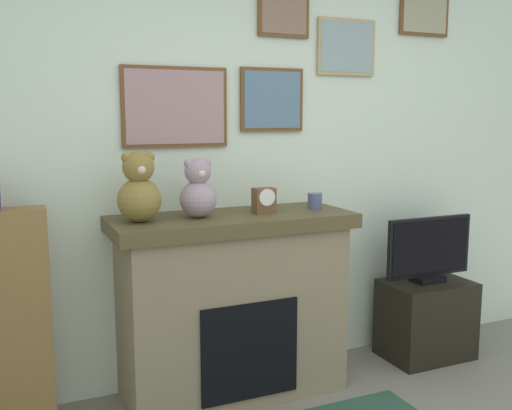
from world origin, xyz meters
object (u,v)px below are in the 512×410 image
tv_stand (426,319)px  teddy_bear_cream (139,190)px  candle_jar (315,201)px  fireplace (232,304)px  television (429,250)px  teddy_bear_grey (198,191)px  mantel_clock (264,200)px  bookshelf (8,318)px

tv_stand → teddy_bear_cream: (-1.90, 0.02, 0.96)m
candle_jar → teddy_bear_cream: size_ratio=0.26×
fireplace → television: (1.37, -0.04, 0.19)m
fireplace → teddy_bear_grey: 0.70m
tv_stand → teddy_bear_cream: 2.13m
candle_jar → tv_stand: bearing=-1.7°
candle_jar → teddy_bear_grey: (-0.72, -0.00, 0.10)m
television → candle_jar: size_ratio=6.79×
mantel_clock → teddy_bear_cream: 0.72m
tv_stand → mantel_clock: size_ratio=3.98×
teddy_bear_grey → tv_stand: bearing=-0.9°
candle_jar → teddy_bear_grey: teddy_bear_grey is taller
mantel_clock → teddy_bear_cream: teddy_bear_cream is taller
fireplace → mantel_clock: 0.62m
fireplace → television: fireplace is taller
candle_jar → teddy_bear_grey: size_ratio=0.29×
tv_stand → television: (0.00, -0.00, 0.47)m
television → teddy_bear_cream: bearing=179.2°
teddy_bear_grey → bookshelf: bearing=175.6°
fireplace → teddy_bear_cream: bearing=-178.0°
fireplace → teddy_bear_grey: teddy_bear_grey is taller
bookshelf → teddy_bear_grey: size_ratio=4.11×
fireplace → teddy_bear_grey: (-0.20, -0.02, 0.67)m
bookshelf → television: 2.56m
tv_stand → television: size_ratio=0.88×
bookshelf → television: (2.56, -0.10, 0.13)m
fireplace → candle_jar: (0.52, -0.02, 0.57)m
teddy_bear_cream → teddy_bear_grey: (0.32, 0.00, -0.02)m
television → mantel_clock: 1.25m
fireplace → mantel_clock: (0.19, -0.02, 0.59)m
fireplace → tv_stand: (1.37, -0.04, -0.28)m
mantel_clock → teddy_bear_grey: 0.40m
bookshelf → tv_stand: (2.56, -0.10, -0.35)m
bookshelf → candle_jar: bookshelf is taller
teddy_bear_cream → teddy_bear_grey: size_ratio=1.13×
tv_stand → fireplace: bearing=178.2°
mantel_clock → fireplace: bearing=174.2°
mantel_clock → teddy_bear_cream: size_ratio=0.39×
fireplace → candle_jar: bearing=-1.9°
bookshelf → television: bearing=-2.3°
candle_jar → bookshelf: bearing=177.5°
bookshelf → fireplace: bearing=-2.8°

